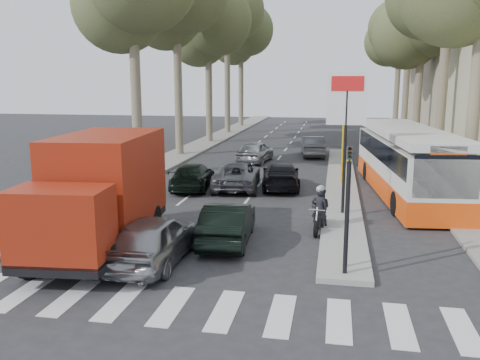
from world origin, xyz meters
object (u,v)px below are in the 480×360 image
(silver_hatchback, at_px, (154,239))
(city_bus, at_px, (406,160))
(red_truck, at_px, (101,191))
(dark_hatchback, at_px, (228,222))
(motorcycle, at_px, (320,210))

(silver_hatchback, height_order, city_bus, city_bus)
(red_truck, xyz_separation_m, city_bus, (10.35, 9.94, -0.25))
(red_truck, distance_m, city_bus, 14.36)
(dark_hatchback, height_order, red_truck, red_truck)
(silver_hatchback, height_order, red_truck, red_truck)
(silver_hatchback, height_order, dark_hatchback, silver_hatchback)
(dark_hatchback, height_order, city_bus, city_bus)
(silver_hatchback, distance_m, motorcycle, 6.28)
(red_truck, bearing_deg, silver_hatchback, -27.57)
(motorcycle, bearing_deg, dark_hatchback, -140.38)
(dark_hatchback, relative_size, motorcycle, 2.09)
(red_truck, bearing_deg, motorcycle, 22.22)
(red_truck, relative_size, motorcycle, 3.54)
(red_truck, height_order, motorcycle, red_truck)
(city_bus, xyz_separation_m, motorcycle, (-3.71, -6.54, -0.90))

